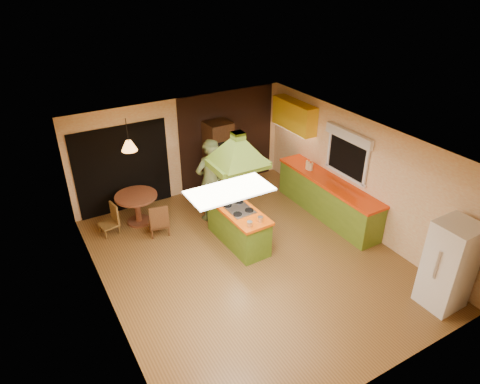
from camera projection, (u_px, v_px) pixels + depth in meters
ground at (250, 260)px, 8.61m from camera, size 6.50×6.50×0.00m
room_walls at (251, 207)px, 8.00m from camera, size 5.50×6.50×6.50m
ceiling_plane at (252, 146)px, 7.39m from camera, size 6.50×6.50×0.00m
brick_panel at (227, 139)px, 10.99m from camera, size 2.64×0.03×2.50m
nook_opening at (123, 169)px, 9.88m from camera, size 2.20×0.03×2.10m
right_counter at (327, 198)px, 9.91m from camera, size 0.62×3.05×0.92m
upper_cabinets at (294, 116)px, 10.45m from camera, size 0.34×1.40×0.70m
window_right at (348, 146)px, 9.23m from camera, size 0.12×1.35×1.06m
fluor_panel at (230, 191)px, 6.01m from camera, size 1.20×0.60×0.03m
kitchen_island at (238, 225)px, 8.96m from camera, size 0.72×1.67×0.85m
range_hood at (238, 145)px, 8.07m from camera, size 1.07×0.77×0.80m
man at (210, 180)px, 9.56m from camera, size 0.77×0.55×1.96m
refrigerator at (449, 265)px, 7.18m from camera, size 0.69×0.65×1.64m
wall_oven at (219, 157)px, 10.75m from camera, size 0.64×0.63×1.86m
dining_table at (137, 203)px, 9.61m from camera, size 0.94×0.94×0.71m
chair_left at (108, 220)px, 9.30m from camera, size 0.43×0.43×0.68m
chair_near at (158, 218)px, 9.28m from camera, size 0.49×0.49×0.77m
pendant_lamp at (129, 146)px, 8.93m from camera, size 0.43×0.43×0.22m
canister_large at (309, 165)px, 10.15m from camera, size 0.14×0.14×0.20m
canister_medium at (310, 166)px, 10.10m from camera, size 0.13×0.13×0.18m
canister_small at (308, 166)px, 10.16m from camera, size 0.15×0.15×0.15m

